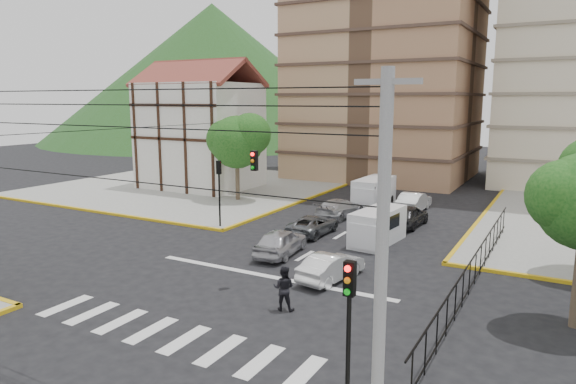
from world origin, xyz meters
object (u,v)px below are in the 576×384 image
Objects in this scene: traffic_light_se at (349,316)px; pedestrian_crosswalk at (284,288)px; van_left_lane at (373,193)px; car_silver_front_left at (281,242)px; car_white_front_right at (331,267)px; traffic_light_nw at (219,182)px; van_right_lane at (376,228)px.

traffic_light_se reaches higher than pedestrian_crosswalk.
van_left_lane is 15.05m from car_silver_front_left.
van_left_lane is 17.86m from car_white_front_right.
car_silver_front_left is at bearing -87.44° from van_left_lane.
car_silver_front_left is (-9.06, 12.35, -2.37)m from traffic_light_se.
traffic_light_se is 1.00× the size of traffic_light_nw.
van_right_lane is at bearing -104.45° from pedestrian_crosswalk.
traffic_light_nw is 13.61m from van_left_lane.
van_right_lane is (10.43, 1.39, -2.11)m from traffic_light_nw.
car_white_front_right is (4.15, -17.36, -0.43)m from van_left_lane.
van_left_lane reaches higher than van_right_lane.
pedestrian_crosswalk is (10.40, -9.74, -2.18)m from traffic_light_nw.
van_right_lane reaches higher than car_white_front_right.
traffic_light_se is at bearing 117.34° from pedestrian_crosswalk.
van_right_lane is at bearing -78.64° from car_white_front_right.
traffic_light_nw is at bearing -57.40° from pedestrian_crosswalk.
car_white_front_right is (4.10, -2.32, -0.09)m from car_silver_front_left.
van_right_lane is 0.94× the size of van_left_lane.
traffic_light_se is 17.88m from van_right_lane.
van_right_lane is 6.96m from car_white_front_right.
car_silver_front_left is at bearing -26.39° from traffic_light_nw.
pedestrian_crosswalk is at bearing 114.62° from car_silver_front_left.
van_left_lane is (-9.12, 27.40, -2.02)m from traffic_light_se.
traffic_light_se is 0.93× the size of van_right_lane.
van_right_lane is at bearing 106.92° from traffic_light_se.
car_silver_front_left is (-3.89, -4.64, -0.25)m from van_right_lane.
car_white_front_right is (10.64, -5.56, -2.45)m from traffic_light_nw.
van_right_lane is 1.18× the size of car_white_front_right.
van_right_lane is at bearing 7.59° from traffic_light_nw.
car_white_front_right is at bearing -82.25° from van_right_lane.
traffic_light_nw reaches higher than car_white_front_right.
car_white_front_right is at bearing -27.60° from traffic_light_nw.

